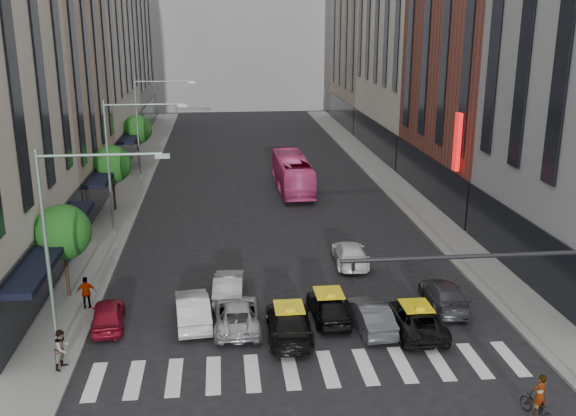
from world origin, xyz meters
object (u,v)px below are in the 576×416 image
object	(u,v)px
pedestrian_near	(62,349)
pedestrian_far	(86,293)
streetlamp_far	(148,115)
motorcycle	(538,408)
taxi_left	(289,322)
car_red	(108,314)
taxi_center	(328,306)
streetlamp_near	(68,225)
streetlamp_mid	(122,150)
car_white_front	(193,309)
bus	(292,173)

from	to	relation	value
pedestrian_near	pedestrian_far	world-z (taller)	pedestrian_near
streetlamp_far	motorcycle	size ratio (longest dim) A/B	4.93
taxi_left	pedestrian_far	distance (m)	10.50
car_red	taxi_center	world-z (taller)	taxi_center
streetlamp_near	pedestrian_near	bearing A→B (deg)	-103.46
streetlamp_mid	pedestrian_near	world-z (taller)	streetlamp_mid
car_white_front	taxi_left	world-z (taller)	car_white_front
streetlamp_mid	taxi_left	world-z (taller)	streetlamp_mid
car_white_front	motorcycle	bearing A→B (deg)	138.60
streetlamp_far	taxi_left	xyz separation A→B (m)	(9.32, -31.45, -5.18)
streetlamp_far	car_red	bearing A→B (deg)	-88.37
motorcycle	car_red	bearing A→B (deg)	-44.84
streetlamp_near	taxi_left	xyz separation A→B (m)	(9.32, 0.55, -5.18)
car_red	motorcycle	world-z (taller)	car_red
streetlamp_near	pedestrian_far	distance (m)	6.56
streetlamp_near	bus	distance (m)	30.05
taxi_center	motorcycle	distance (m)	10.87
car_white_front	pedestrian_near	xyz separation A→B (m)	(-5.20, -3.89, 0.28)
streetlamp_near	taxi_left	world-z (taller)	streetlamp_near
streetlamp_far	pedestrian_far	size ratio (longest dim) A/B	5.38
streetlamp_mid	pedestrian_near	distance (m)	18.16
taxi_center	pedestrian_near	distance (m)	12.29
car_white_front	taxi_left	xyz separation A→B (m)	(4.47, -1.85, -0.01)
car_white_front	taxi_center	world-z (taller)	car_white_front
streetlamp_mid	car_white_front	bearing A→B (deg)	-70.40
car_white_front	streetlamp_mid	bearing A→B (deg)	-76.09
streetlamp_near	car_red	bearing A→B (deg)	70.71
pedestrian_near	pedestrian_far	size ratio (longest dim) A/B	1.03
streetlamp_near	bus	size ratio (longest dim) A/B	0.84
taxi_left	pedestrian_far	size ratio (longest dim) A/B	2.99
streetlamp_far	car_red	size ratio (longest dim) A/B	2.42
car_red	motorcycle	bearing A→B (deg)	145.29
streetlamp_mid	taxi_center	bearing A→B (deg)	-50.72
bus	pedestrian_far	distance (m)	26.11
streetlamp_mid	bus	size ratio (longest dim) A/B	0.84
car_white_front	taxi_center	xyz separation A→B (m)	(6.57, -0.35, -0.04)
bus	car_white_front	bearing A→B (deg)	72.12
car_red	taxi_left	distance (m)	8.68
streetlamp_near	pedestrian_near	distance (m)	5.13
streetlamp_near	car_white_front	xyz separation A→B (m)	(4.84, 2.40, -5.17)
streetlamp_mid	streetlamp_far	world-z (taller)	same
car_red	taxi_center	xyz separation A→B (m)	(10.57, -0.36, 0.07)
taxi_left	pedestrian_near	distance (m)	9.89
taxi_left	taxi_center	size ratio (longest dim) A/B	1.22
taxi_center	pedestrian_near	bearing A→B (deg)	13.58
car_white_front	pedestrian_near	bearing A→B (deg)	31.10
pedestrian_far	streetlamp_far	bearing A→B (deg)	-97.33
streetlamp_far	bus	world-z (taller)	streetlamp_far
car_white_front	bus	world-z (taller)	bus
streetlamp_mid	car_red	size ratio (longest dim) A/B	2.42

